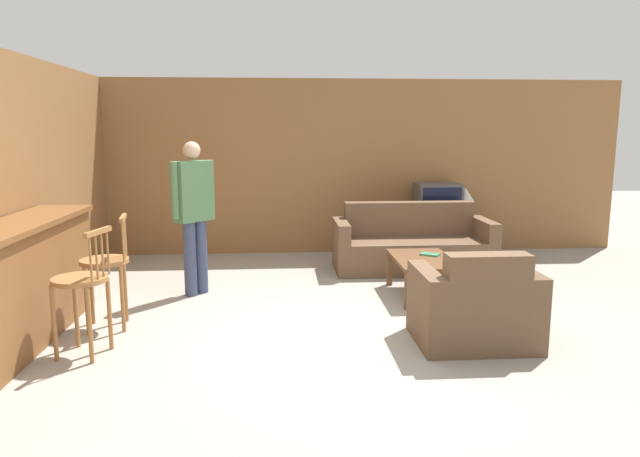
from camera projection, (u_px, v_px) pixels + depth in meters
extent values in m
plane|color=gray|center=(339.00, 338.00, 5.14)|extent=(24.00, 24.00, 0.00)
cube|color=olive|center=(314.00, 167.00, 8.58)|extent=(9.40, 0.08, 2.60)
cube|color=olive|center=(35.00, 183.00, 6.04)|extent=(0.08, 8.72, 2.60)
cube|color=brown|center=(22.00, 286.00, 4.96)|extent=(0.47, 2.30, 1.02)
cube|color=brown|center=(16.00, 226.00, 4.87)|extent=(0.55, 2.36, 0.05)
cylinder|color=#996638|center=(80.00, 279.00, 4.64)|extent=(0.53, 0.53, 0.04)
cylinder|color=#996638|center=(76.00, 312.00, 4.87)|extent=(0.04, 0.04, 0.63)
cylinder|color=#996638|center=(54.00, 324.00, 4.57)|extent=(0.04, 0.04, 0.63)
cylinder|color=#996638|center=(110.00, 314.00, 4.82)|extent=(0.04, 0.04, 0.63)
cylinder|color=#996638|center=(90.00, 326.00, 4.52)|extent=(0.04, 0.04, 0.63)
cylinder|color=#996638|center=(108.00, 253.00, 4.71)|extent=(0.02, 0.02, 0.36)
cylinder|color=#996638|center=(102.00, 255.00, 4.62)|extent=(0.02, 0.02, 0.36)
cylinder|color=#996638|center=(97.00, 257.00, 4.53)|extent=(0.02, 0.02, 0.36)
cylinder|color=#996638|center=(91.00, 260.00, 4.45)|extent=(0.02, 0.02, 0.36)
cube|color=#996638|center=(98.00, 232.00, 4.54)|extent=(0.12, 0.37, 0.04)
cylinder|color=#996638|center=(104.00, 261.00, 5.30)|extent=(0.51, 0.51, 0.04)
cylinder|color=#996638|center=(92.00, 292.00, 5.46)|extent=(0.04, 0.04, 0.63)
cylinder|color=#996638|center=(87.00, 301.00, 5.17)|extent=(0.04, 0.04, 0.63)
cylinder|color=#996638|center=(125.00, 290.00, 5.54)|extent=(0.04, 0.04, 0.63)
cylinder|color=#996638|center=(122.00, 299.00, 5.24)|extent=(0.04, 0.04, 0.63)
cylinder|color=#996638|center=(125.00, 236.00, 5.43)|extent=(0.02, 0.02, 0.36)
cylinder|color=#996638|center=(125.00, 238.00, 5.35)|extent=(0.02, 0.02, 0.36)
cylinder|color=#996638|center=(124.00, 240.00, 5.26)|extent=(0.02, 0.02, 0.36)
cylinder|color=#996638|center=(123.00, 242.00, 5.18)|extent=(0.02, 0.02, 0.36)
cube|color=#996638|center=(123.00, 218.00, 5.27)|extent=(0.10, 0.37, 0.04)
cube|color=brown|center=(413.00, 255.00, 7.60)|extent=(1.76, 0.84, 0.42)
cube|color=brown|center=(408.00, 219.00, 7.83)|extent=(1.76, 0.22, 0.46)
cube|color=brown|center=(341.00, 246.00, 7.51)|extent=(0.16, 0.84, 0.67)
cube|color=brown|center=(483.00, 244.00, 7.65)|extent=(0.16, 0.84, 0.67)
cube|color=brown|center=(473.00, 319.00, 5.01)|extent=(0.69, 0.80, 0.42)
cube|color=brown|center=(487.00, 280.00, 4.65)|extent=(0.69, 0.22, 0.44)
cube|color=brown|center=(521.00, 305.00, 5.02)|extent=(0.16, 0.80, 0.66)
cube|color=brown|center=(426.00, 307.00, 4.96)|extent=(0.16, 0.80, 0.66)
cube|color=brown|center=(423.00, 259.00, 6.37)|extent=(0.64, 1.06, 0.04)
cube|color=brown|center=(408.00, 291.00, 5.91)|extent=(0.06, 0.06, 0.40)
cube|color=brown|center=(461.00, 290.00, 5.95)|extent=(0.06, 0.06, 0.40)
cube|color=brown|center=(390.00, 269.00, 6.87)|extent=(0.06, 0.06, 0.40)
cube|color=brown|center=(435.00, 268.00, 6.91)|extent=(0.06, 0.06, 0.40)
cube|color=black|center=(436.00, 237.00, 8.53)|extent=(1.15, 0.44, 0.56)
cube|color=#4C4C4C|center=(437.00, 201.00, 8.44)|extent=(0.64, 0.49, 0.52)
cube|color=black|center=(442.00, 203.00, 8.20)|extent=(0.57, 0.01, 0.45)
cube|color=#33704C|center=(430.00, 254.00, 6.51)|extent=(0.25, 0.23, 0.02)
cylinder|color=brown|center=(464.00, 217.00, 8.51)|extent=(0.16, 0.16, 0.02)
cylinder|color=brown|center=(465.00, 209.00, 8.49)|extent=(0.03, 0.03, 0.23)
cone|color=silver|center=(465.00, 194.00, 8.45)|extent=(0.27, 0.27, 0.21)
cylinder|color=#384260|center=(190.00, 259.00, 6.39)|extent=(0.14, 0.14, 0.84)
cylinder|color=#384260|center=(201.00, 256.00, 6.51)|extent=(0.14, 0.14, 0.84)
cube|color=#4C754C|center=(193.00, 191.00, 6.32)|extent=(0.44, 0.46, 0.67)
cylinder|color=#4C754C|center=(175.00, 191.00, 6.12)|extent=(0.09, 0.09, 0.62)
cylinder|color=#4C754C|center=(210.00, 187.00, 6.52)|extent=(0.09, 0.09, 0.62)
sphere|color=tan|center=(192.00, 150.00, 6.25)|extent=(0.19, 0.19, 0.19)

